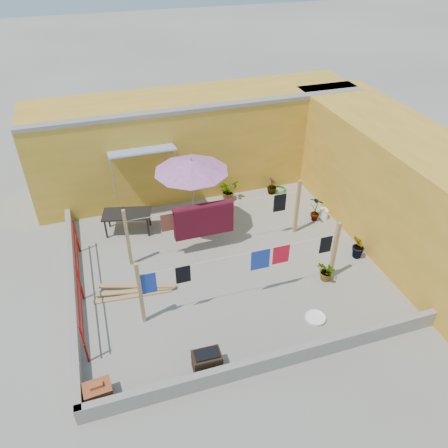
% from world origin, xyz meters
% --- Properties ---
extents(ground, '(80.00, 80.00, 0.00)m').
position_xyz_m(ground, '(0.00, 0.00, 0.00)').
color(ground, '#9E998E').
rests_on(ground, ground).
extents(wall_back, '(11.00, 3.27, 3.21)m').
position_xyz_m(wall_back, '(0.50, 4.69, 1.61)').
color(wall_back, gold).
rests_on(wall_back, ground).
extents(wall_right, '(2.40, 9.00, 3.20)m').
position_xyz_m(wall_right, '(5.20, 0.00, 1.60)').
color(wall_right, gold).
rests_on(wall_right, ground).
extents(parapet_front, '(8.30, 0.16, 0.44)m').
position_xyz_m(parapet_front, '(0.00, -3.58, 0.22)').
color(parapet_front, gray).
rests_on(parapet_front, ground).
extents(parapet_left, '(0.16, 7.30, 0.44)m').
position_xyz_m(parapet_left, '(-4.08, 0.00, 0.22)').
color(parapet_left, gray).
rests_on(parapet_left, ground).
extents(red_railing, '(0.05, 4.20, 1.10)m').
position_xyz_m(red_railing, '(-3.85, -0.20, 0.72)').
color(red_railing, maroon).
rests_on(red_railing, ground).
extents(clothesline_rig, '(5.09, 2.35, 1.80)m').
position_xyz_m(clothesline_rig, '(-0.30, 0.55, 1.02)').
color(clothesline_rig, tan).
rests_on(clothesline_rig, ground).
extents(patio_umbrella, '(2.57, 2.57, 2.55)m').
position_xyz_m(patio_umbrella, '(-0.45, 1.68, 2.29)').
color(patio_umbrella, gray).
rests_on(patio_umbrella, ground).
extents(outdoor_table, '(1.56, 1.04, 0.67)m').
position_xyz_m(outdoor_table, '(-2.35, 2.37, 0.61)').
color(outdoor_table, black).
rests_on(outdoor_table, ground).
extents(brick_stack, '(0.58, 0.44, 0.48)m').
position_xyz_m(brick_stack, '(-3.70, -3.20, 0.21)').
color(brick_stack, '#A04C25').
rests_on(brick_stack, ground).
extents(lumber_pile, '(2.11, 0.75, 0.13)m').
position_xyz_m(lumber_pile, '(-2.56, -0.39, 0.06)').
color(lumber_pile, tan).
rests_on(lumber_pile, ground).
extents(brazier, '(0.62, 0.42, 0.55)m').
position_xyz_m(brazier, '(-1.44, -3.20, 0.27)').
color(brazier, black).
rests_on(brazier, ground).
extents(white_basin, '(0.51, 0.51, 0.09)m').
position_xyz_m(white_basin, '(1.44, -2.62, 0.05)').
color(white_basin, white).
rests_on(white_basin, ground).
extents(water_jug_a, '(0.23, 0.23, 0.35)m').
position_xyz_m(water_jug_a, '(3.70, 1.14, 0.16)').
color(water_jug_a, white).
rests_on(water_jug_a, ground).
extents(water_jug_b, '(0.24, 0.24, 0.37)m').
position_xyz_m(water_jug_b, '(3.70, 1.22, 0.16)').
color(water_jug_b, white).
rests_on(water_jug_b, ground).
extents(green_hose, '(0.56, 0.56, 0.08)m').
position_xyz_m(green_hose, '(3.02, 3.20, 0.04)').
color(green_hose, '#1A7720').
rests_on(green_hose, ground).
extents(plant_back_a, '(0.82, 0.78, 0.71)m').
position_xyz_m(plant_back_a, '(1.14, 3.20, 0.36)').
color(plant_back_a, '#1A5C1C').
rests_on(plant_back_a, ground).
extents(plant_back_b, '(0.42, 0.42, 0.59)m').
position_xyz_m(plant_back_b, '(2.71, 3.11, 0.29)').
color(plant_back_b, '#1A5C1C').
rests_on(plant_back_b, ground).
extents(plant_right_a, '(0.54, 0.57, 0.90)m').
position_xyz_m(plant_right_a, '(3.37, 1.15, 0.45)').
color(plant_right_a, '#1A5C1C').
rests_on(plant_right_a, ground).
extents(plant_right_b, '(0.50, 0.54, 0.79)m').
position_xyz_m(plant_right_b, '(3.64, -0.89, 0.40)').
color(plant_right_b, '#1A5C1C').
rests_on(plant_right_b, ground).
extents(plant_right_c, '(0.55, 0.61, 0.58)m').
position_xyz_m(plant_right_c, '(2.37, -1.45, 0.29)').
color(plant_right_c, '#1A5C1C').
rests_on(plant_right_c, ground).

